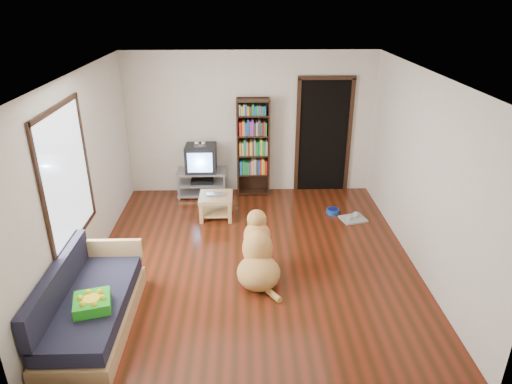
{
  "coord_description": "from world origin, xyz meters",
  "views": [
    {
      "loc": [
        -0.12,
        -5.59,
        3.52
      ],
      "look_at": [
        0.05,
        0.34,
        0.9
      ],
      "focal_mm": 32.0,
      "sensor_mm": 36.0,
      "label": 1
    }
  ],
  "objects_px": {
    "sofa": "(90,308)",
    "coffee_table": "(216,202)",
    "crt_tv": "(201,157)",
    "green_cushion": "(92,303)",
    "dog_bowl": "(333,211)",
    "dog": "(258,256)",
    "grey_rag": "(353,219)",
    "bookshelf": "(253,142)",
    "tv_stand": "(202,182)",
    "laptop": "(216,195)"
  },
  "relations": [
    {
      "from": "dog",
      "to": "grey_rag",
      "type": "bearing_deg",
      "value": 44.59
    },
    {
      "from": "crt_tv",
      "to": "green_cushion",
      "type": "bearing_deg",
      "value": -102.41
    },
    {
      "from": "bookshelf",
      "to": "dog",
      "type": "distance_m",
      "value": 2.88
    },
    {
      "from": "bookshelf",
      "to": "coffee_table",
      "type": "xyz_separation_m",
      "value": [
        -0.65,
        -1.0,
        -0.72
      ]
    },
    {
      "from": "grey_rag",
      "to": "sofa",
      "type": "xyz_separation_m",
      "value": [
        -3.58,
        -2.56,
        0.25
      ]
    },
    {
      "from": "crt_tv",
      "to": "dog_bowl",
      "type": "bearing_deg",
      "value": -20.21
    },
    {
      "from": "laptop",
      "to": "bookshelf",
      "type": "height_order",
      "value": "bookshelf"
    },
    {
      "from": "grey_rag",
      "to": "crt_tv",
      "type": "height_order",
      "value": "crt_tv"
    },
    {
      "from": "tv_stand",
      "to": "coffee_table",
      "type": "relative_size",
      "value": 1.64
    },
    {
      "from": "laptop",
      "to": "dog_bowl",
      "type": "relative_size",
      "value": 1.43
    },
    {
      "from": "grey_rag",
      "to": "coffee_table",
      "type": "xyz_separation_m",
      "value": [
        -2.3,
        0.17,
        0.27
      ]
    },
    {
      "from": "green_cushion",
      "to": "dog",
      "type": "distance_m",
      "value": 2.13
    },
    {
      "from": "green_cushion",
      "to": "tv_stand",
      "type": "height_order",
      "value": "green_cushion"
    },
    {
      "from": "bookshelf",
      "to": "coffee_table",
      "type": "distance_m",
      "value": 1.39
    },
    {
      "from": "crt_tv",
      "to": "bookshelf",
      "type": "relative_size",
      "value": 0.32
    },
    {
      "from": "green_cushion",
      "to": "tv_stand",
      "type": "distance_m",
      "value": 3.94
    },
    {
      "from": "laptop",
      "to": "grey_rag",
      "type": "distance_m",
      "value": 2.34
    },
    {
      "from": "grey_rag",
      "to": "tv_stand",
      "type": "distance_m",
      "value": 2.83
    },
    {
      "from": "dog_bowl",
      "to": "grey_rag",
      "type": "relative_size",
      "value": 0.55
    },
    {
      "from": "laptop",
      "to": "sofa",
      "type": "xyz_separation_m",
      "value": [
        -1.28,
        -2.7,
        -0.15
      ]
    },
    {
      "from": "coffee_table",
      "to": "dog",
      "type": "height_order",
      "value": "dog"
    },
    {
      "from": "laptop",
      "to": "sofa",
      "type": "relative_size",
      "value": 0.17
    },
    {
      "from": "green_cushion",
      "to": "bookshelf",
      "type": "xyz_separation_m",
      "value": [
        1.8,
        3.94,
        0.52
      ]
    },
    {
      "from": "grey_rag",
      "to": "bookshelf",
      "type": "height_order",
      "value": "bookshelf"
    },
    {
      "from": "coffee_table",
      "to": "dog_bowl",
      "type": "bearing_deg",
      "value": 2.19
    },
    {
      "from": "crt_tv",
      "to": "sofa",
      "type": "height_order",
      "value": "crt_tv"
    },
    {
      "from": "crt_tv",
      "to": "coffee_table",
      "type": "relative_size",
      "value": 1.05
    },
    {
      "from": "dog",
      "to": "dog_bowl",
      "type": "bearing_deg",
      "value": 54.25
    },
    {
      "from": "bookshelf",
      "to": "sofa",
      "type": "distance_m",
      "value": 4.26
    },
    {
      "from": "grey_rag",
      "to": "tv_stand",
      "type": "xyz_separation_m",
      "value": [
        -2.6,
        1.08,
        0.25
      ]
    },
    {
      "from": "dog_bowl",
      "to": "grey_rag",
      "type": "bearing_deg",
      "value": -39.81
    },
    {
      "from": "tv_stand",
      "to": "crt_tv",
      "type": "xyz_separation_m",
      "value": [
        0.0,
        0.02,
        0.47
      ]
    },
    {
      "from": "laptop",
      "to": "dog",
      "type": "relative_size",
      "value": 0.29
    },
    {
      "from": "green_cushion",
      "to": "laptop",
      "type": "height_order",
      "value": "green_cushion"
    },
    {
      "from": "tv_stand",
      "to": "dog",
      "type": "bearing_deg",
      "value": -70.64
    },
    {
      "from": "grey_rag",
      "to": "sofa",
      "type": "height_order",
      "value": "sofa"
    },
    {
      "from": "grey_rag",
      "to": "laptop",
      "type": "bearing_deg",
      "value": 176.43
    },
    {
      "from": "coffee_table",
      "to": "dog",
      "type": "bearing_deg",
      "value": -70.25
    },
    {
      "from": "tv_stand",
      "to": "dog",
      "type": "height_order",
      "value": "dog"
    },
    {
      "from": "bookshelf",
      "to": "coffee_table",
      "type": "height_order",
      "value": "bookshelf"
    },
    {
      "from": "dog_bowl",
      "to": "crt_tv",
      "type": "xyz_separation_m",
      "value": [
        -2.3,
        0.85,
        0.7
      ]
    },
    {
      "from": "laptop",
      "to": "coffee_table",
      "type": "distance_m",
      "value": 0.14
    },
    {
      "from": "grey_rag",
      "to": "bookshelf",
      "type": "xyz_separation_m",
      "value": [
        -1.65,
        1.17,
        0.99
      ]
    },
    {
      "from": "dog_bowl",
      "to": "bookshelf",
      "type": "distance_m",
      "value": 1.9
    },
    {
      "from": "tv_stand",
      "to": "sofa",
      "type": "xyz_separation_m",
      "value": [
        -0.97,
        -3.63,
        -0.01
      ]
    },
    {
      "from": "grey_rag",
      "to": "tv_stand",
      "type": "bearing_deg",
      "value": 157.55
    },
    {
      "from": "crt_tv",
      "to": "dog",
      "type": "distance_m",
      "value": 2.92
    },
    {
      "from": "crt_tv",
      "to": "bookshelf",
      "type": "xyz_separation_m",
      "value": [
        0.95,
        0.07,
        0.26
      ]
    },
    {
      "from": "sofa",
      "to": "coffee_table",
      "type": "relative_size",
      "value": 3.27
    },
    {
      "from": "green_cushion",
      "to": "dog",
      "type": "height_order",
      "value": "dog"
    }
  ]
}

